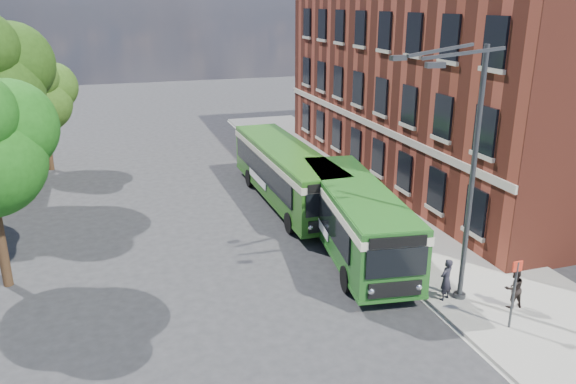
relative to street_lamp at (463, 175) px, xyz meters
name	(u,v)px	position (x,y,z in m)	size (l,w,h in m)	color
ground	(305,296)	(-4.84, 2.00, -4.79)	(120.00, 120.00, 0.00)	#252527
pavement	(379,203)	(2.16, 10.00, -4.72)	(6.00, 48.00, 0.15)	gray
kerb_line	(325,211)	(-0.89, 10.00, -4.79)	(0.12, 48.00, 0.01)	beige
brick_office	(461,59)	(9.16, 14.00, 2.18)	(12.10, 26.00, 14.20)	maroon
street_lamp	(463,175)	(0.00, 0.00, 0.00)	(2.96, 2.38, 9.00)	#393B3E
bus_stop_sign	(514,290)	(0.76, -2.20, -3.28)	(0.35, 0.08, 2.52)	#393B3E
bus_front	(355,214)	(-1.64, 4.78, -2.96)	(3.89, 10.15, 3.02)	#205A1C
bus_rear	(286,169)	(-2.38, 11.98, -2.96)	(2.75, 12.16, 3.02)	#275D18
pedestrian_a	(446,280)	(-0.24, 0.04, -3.86)	(0.57, 0.37, 1.56)	black
pedestrian_b	(514,288)	(1.70, -1.14, -3.91)	(0.71, 0.55, 1.45)	black
tree_right	(42,94)	(-14.80, 22.32, 0.03)	(4.21, 4.00, 7.10)	#352113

